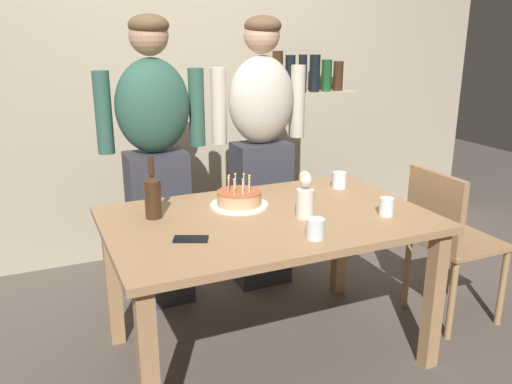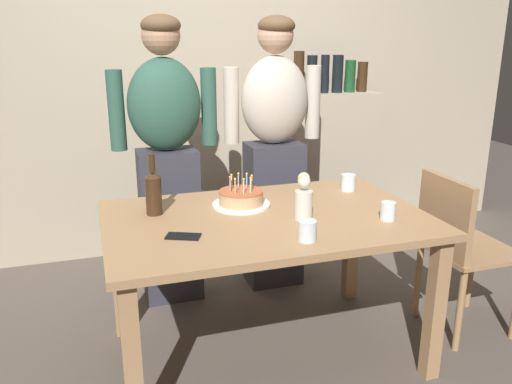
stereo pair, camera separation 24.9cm
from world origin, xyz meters
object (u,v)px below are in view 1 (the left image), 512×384
at_px(water_glass_near, 315,229).
at_px(water_glass_side, 387,207).
at_px(cell_phone, 191,239).
at_px(water_glass_far, 339,180).
at_px(person_man_bearded, 156,160).
at_px(dining_chair, 446,234).
at_px(flower_vase, 305,195).
at_px(wine_bottle, 153,195).
at_px(person_woman_cardigan, 261,150).
at_px(birthday_cake, 239,199).

distance_m(water_glass_near, water_glass_side, 0.47).
bearing_deg(cell_phone, water_glass_side, 19.23).
height_order(water_glass_far, person_man_bearded, person_man_bearded).
bearing_deg(dining_chair, flower_vase, 89.48).
xyz_separation_m(water_glass_side, flower_vase, (-0.37, 0.13, 0.07)).
bearing_deg(dining_chair, wine_bottle, 79.42).
bearing_deg(person_woman_cardigan, flower_vase, 79.38).
distance_m(cell_phone, person_woman_cardigan, 1.16).
distance_m(water_glass_side, person_woman_cardigan, 1.00).
relative_size(water_glass_near, water_glass_far, 0.99).
distance_m(flower_vase, dining_chair, 0.94).
height_order(birthday_cake, dining_chair, birthday_cake).
xyz_separation_m(birthday_cake, cell_phone, (-0.35, -0.33, -0.03)).
bearing_deg(person_woman_cardigan, wine_bottle, 35.12).
height_order(cell_phone, flower_vase, flower_vase).
height_order(person_woman_cardigan, dining_chair, person_woman_cardigan).
bearing_deg(wine_bottle, flower_vase, -23.19).
height_order(water_glass_near, dining_chair, dining_chair).
bearing_deg(dining_chair, cell_phone, 91.89).
distance_m(birthday_cake, water_glass_side, 0.71).
bearing_deg(flower_vase, cell_phone, -174.42).
bearing_deg(wine_bottle, birthday_cake, -0.80).
bearing_deg(person_man_bearded, water_glass_side, 131.50).
xyz_separation_m(birthday_cake, flower_vase, (0.22, -0.27, 0.07)).
xyz_separation_m(water_glass_far, water_glass_side, (-0.05, -0.48, -0.00)).
relative_size(water_glass_near, dining_chair, 0.10).
xyz_separation_m(birthday_cake, dining_chair, (1.10, -0.28, -0.26)).
bearing_deg(cell_phone, water_glass_far, 46.31).
height_order(water_glass_side, wine_bottle, wine_bottle).
distance_m(water_glass_far, cell_phone, 1.06).
height_order(birthday_cake, water_glass_far, birthday_cake).
relative_size(water_glass_far, person_man_bearded, 0.05).
relative_size(wine_bottle, dining_chair, 0.34).
bearing_deg(flower_vase, dining_chair, -0.52).
bearing_deg(water_glass_near, cell_phone, 158.24).
relative_size(wine_bottle, person_woman_cardigan, 0.18).
xyz_separation_m(water_glass_side, person_woman_cardigan, (-0.21, 0.97, 0.09)).
bearing_deg(water_glass_near, wine_bottle, 136.85).
xyz_separation_m(water_glass_side, wine_bottle, (-1.01, 0.41, 0.07)).
bearing_deg(flower_vase, person_woman_cardigan, 79.38).
bearing_deg(water_glass_near, water_glass_far, 50.26).
bearing_deg(water_glass_side, person_man_bearded, 131.50).
relative_size(water_glass_near, cell_phone, 0.60).
distance_m(birthday_cake, dining_chair, 1.16).
relative_size(person_man_bearded, dining_chair, 1.90).
distance_m(wine_bottle, dining_chair, 1.59).
bearing_deg(dining_chair, water_glass_near, 104.00).
bearing_deg(wine_bottle, water_glass_near, -43.15).
relative_size(wine_bottle, person_man_bearded, 0.18).
relative_size(birthday_cake, flower_vase, 1.34).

